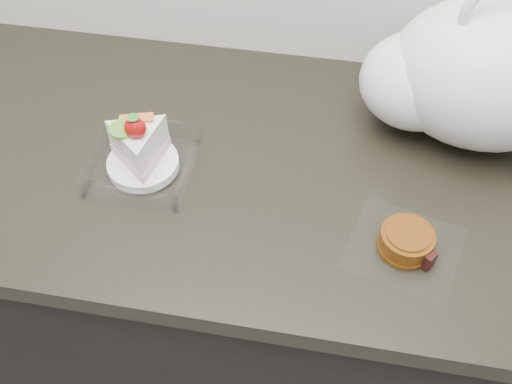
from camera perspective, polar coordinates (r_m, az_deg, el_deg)
name	(u,v)px	position (r m, az deg, el deg)	size (l,w,h in m)	color
counter	(235,286)	(1.37, -2.10, -9.38)	(2.04, 0.64, 0.90)	black
cake_tray	(141,155)	(0.98, -11.41, 3.66)	(0.17, 0.17, 0.13)	white
mooncake_wrap	(407,243)	(0.90, 14.82, -4.93)	(0.20, 0.19, 0.04)	white
plastic_bag	(477,74)	(1.05, 21.20, 10.95)	(0.44, 0.34, 0.32)	white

